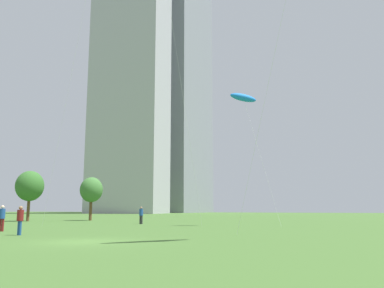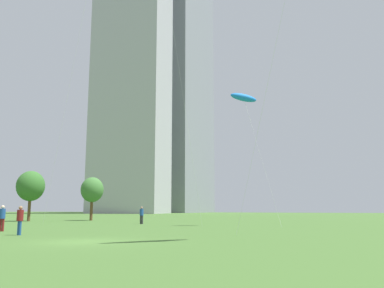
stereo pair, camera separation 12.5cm
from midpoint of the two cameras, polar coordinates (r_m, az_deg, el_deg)
name	(u,v)px [view 1 (the left image)]	position (r m, az deg, el deg)	size (l,w,h in m)	color
ground	(84,242)	(20.80, -15.24, -13.28)	(280.00, 280.00, 0.00)	#3D6028
person_standing_0	(141,214)	(42.81, -7.33, -9.85)	(0.40, 0.40, 1.79)	#2D2D33
person_standing_1	(2,216)	(31.96, -25.52, -9.26)	(0.41, 0.41, 1.83)	maroon
person_standing_2	(20,218)	(27.06, -23.38, -9.67)	(0.39, 0.39, 1.76)	#1E478C
kite_flying_2	(243,98)	(39.54, 7.21, 6.55)	(4.73, 2.13, 12.81)	silver
park_tree_1	(91,190)	(56.38, -14.19, -6.36)	(3.05, 3.05, 5.81)	brown
park_tree_2	(30,186)	(55.75, -22.15, -5.58)	(3.54, 3.54, 6.39)	brown
distant_highrise_0	(183,81)	(164.83, -1.28, 9.00)	(14.70, 24.77, 105.85)	gray
distant_highrise_1	(131,61)	(140.20, -8.69, 11.61)	(23.64, 14.84, 102.07)	#A8A8AD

